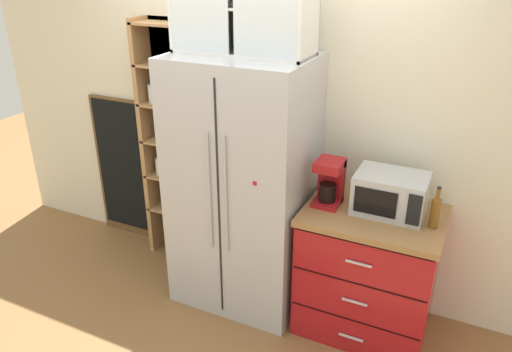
% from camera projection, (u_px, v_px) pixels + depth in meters
% --- Properties ---
extents(ground_plane, '(10.82, 10.82, 0.00)m').
position_uv_depth(ground_plane, '(244.00, 290.00, 3.85)').
color(ground_plane, olive).
extents(wall_back_cream, '(5.11, 0.10, 2.55)m').
position_uv_depth(wall_back_cream, '(267.00, 121.00, 3.64)').
color(wall_back_cream, silver).
rests_on(wall_back_cream, ground).
extents(refrigerator, '(0.93, 0.72, 1.83)m').
position_uv_depth(refrigerator, '(243.00, 185.00, 3.46)').
color(refrigerator, '#B7BABF').
rests_on(refrigerator, ground).
extents(pantry_shelf_column, '(0.55, 0.25, 1.99)m').
position_uv_depth(pantry_shelf_column, '(176.00, 143.00, 3.97)').
color(pantry_shelf_column, brown).
rests_on(pantry_shelf_column, ground).
extents(counter_cabinet, '(0.88, 0.67, 0.90)m').
position_uv_depth(counter_cabinet, '(368.00, 271.00, 3.32)').
color(counter_cabinet, '#A8161C').
rests_on(counter_cabinet, ground).
extents(microwave, '(0.44, 0.33, 0.26)m').
position_uv_depth(microwave, '(390.00, 194.00, 3.08)').
color(microwave, '#B7BABF').
rests_on(microwave, counter_cabinet).
extents(coffee_maker, '(0.17, 0.20, 0.31)m').
position_uv_depth(coffee_maker, '(330.00, 181.00, 3.19)').
color(coffee_maker, '#A8161C').
rests_on(coffee_maker, counter_cabinet).
extents(mug_navy, '(0.12, 0.08, 0.10)m').
position_uv_depth(mug_navy, '(377.00, 204.00, 3.13)').
color(mug_navy, navy).
rests_on(mug_navy, counter_cabinet).
extents(bottle_amber, '(0.06, 0.06, 0.27)m').
position_uv_depth(bottle_amber, '(435.00, 210.00, 2.91)').
color(bottle_amber, brown).
rests_on(bottle_amber, counter_cabinet).
extents(upper_cabinet, '(0.89, 0.32, 0.56)m').
position_uv_depth(upper_cabinet, '(245.00, 7.00, 3.00)').
color(upper_cabinet, silver).
rests_on(upper_cabinet, refrigerator).
extents(chalkboard_menu, '(0.60, 0.04, 1.30)m').
position_uv_depth(chalkboard_menu, '(125.00, 169.00, 4.37)').
color(chalkboard_menu, brown).
rests_on(chalkboard_menu, ground).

